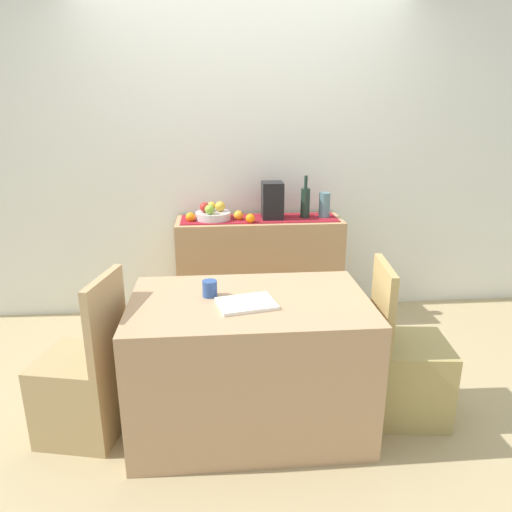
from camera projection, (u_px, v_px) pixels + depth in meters
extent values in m
cube|color=tan|center=(258.00, 380.00, 3.10)|extent=(6.40, 6.40, 0.02)
cube|color=silver|center=(245.00, 150.00, 3.80)|extent=(6.40, 0.06, 2.70)
cube|color=tan|center=(259.00, 270.00, 3.85)|extent=(1.29, 0.42, 0.84)
cube|color=maroon|center=(259.00, 219.00, 3.72)|extent=(1.21, 0.32, 0.01)
cylinder|color=silver|center=(213.00, 216.00, 3.68)|extent=(0.27, 0.27, 0.06)
sphere|color=#86B338|center=(210.00, 209.00, 3.59)|extent=(0.07, 0.07, 0.07)
sphere|color=gold|center=(220.00, 206.00, 3.68)|extent=(0.08, 0.08, 0.08)
sphere|color=#AD2822|center=(205.00, 207.00, 3.66)|extent=(0.08, 0.08, 0.08)
sphere|color=gold|center=(211.00, 206.00, 3.72)|extent=(0.07, 0.07, 0.07)
cylinder|color=#1D3026|center=(305.00, 203.00, 3.71)|extent=(0.07, 0.07, 0.23)
cylinder|color=#1D3026|center=(306.00, 182.00, 3.66)|extent=(0.03, 0.03, 0.10)
cube|color=black|center=(272.00, 201.00, 3.68)|extent=(0.16, 0.18, 0.29)
cylinder|color=slate|center=(324.00, 205.00, 3.73)|extent=(0.09, 0.09, 0.20)
sphere|color=orange|center=(190.00, 217.00, 3.62)|extent=(0.07, 0.07, 0.07)
sphere|color=orange|center=(239.00, 215.00, 3.67)|extent=(0.08, 0.08, 0.08)
sphere|color=orange|center=(250.00, 218.00, 3.58)|extent=(0.07, 0.07, 0.07)
cube|color=tan|center=(250.00, 363.00, 2.58)|extent=(1.24, 0.77, 0.74)
cube|color=white|center=(246.00, 304.00, 2.39)|extent=(0.32, 0.26, 0.02)
cylinder|color=#2C4B90|center=(210.00, 288.00, 2.49)|extent=(0.08, 0.08, 0.09)
cube|color=tan|center=(82.00, 394.00, 2.55)|extent=(0.48, 0.48, 0.45)
cube|color=tan|center=(106.00, 319.00, 2.39)|extent=(0.13, 0.40, 0.45)
cube|color=tan|center=(408.00, 378.00, 2.70)|extent=(0.44, 0.44, 0.45)
cube|color=tan|center=(383.00, 305.00, 2.56)|extent=(0.09, 0.40, 0.45)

